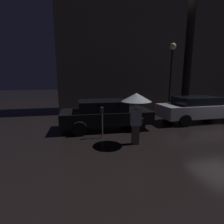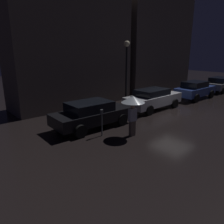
{
  "view_description": "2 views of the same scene",
  "coord_description": "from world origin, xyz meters",
  "views": [
    {
      "loc": [
        -7.37,
        -7.05,
        2.56
      ],
      "look_at": [
        -5.73,
        0.25,
        1.04
      ],
      "focal_mm": 28.0,
      "sensor_mm": 36.0,
      "label": 1
    },
    {
      "loc": [
        -12.41,
        -7.89,
        4.05
      ],
      "look_at": [
        -5.44,
        0.1,
        1.03
      ],
      "focal_mm": 35.0,
      "sensor_mm": 36.0,
      "label": 2
    }
  ],
  "objects": [
    {
      "name": "street_lamp_near",
      "position": [
        -0.98,
        3.6,
        3.23
      ],
      "size": [
        0.42,
        0.42,
        4.68
      ],
      "color": "black",
      "rests_on": "ground"
    },
    {
      "name": "parking_meter",
      "position": [
        -6.22,
        -0.06,
        0.82
      ],
      "size": [
        0.12,
        0.1,
        1.32
      ],
      "color": "#4C5154",
      "rests_on": "ground"
    },
    {
      "name": "building_facade_right",
      "position": [
        5.81,
        6.5,
        4.46
      ],
      "size": [
        8.53,
        3.0,
        8.91
      ],
      "color": "#564C47",
      "rests_on": "ground"
    },
    {
      "name": "ground_plane",
      "position": [
        0.0,
        0.0,
        0.0
      ],
      "size": [
        60.0,
        60.0,
        0.0
      ],
      "primitive_type": "plane",
      "color": "black"
    },
    {
      "name": "parked_car_black",
      "position": [
        -5.85,
        1.28,
        0.75
      ],
      "size": [
        4.44,
        2.01,
        1.42
      ],
      "rotation": [
        0.0,
        0.0,
        -0.03
      ],
      "color": "black",
      "rests_on": "ground"
    },
    {
      "name": "parked_car_silver",
      "position": [
        -0.39,
        1.49,
        0.77
      ],
      "size": [
        4.6,
        1.89,
        1.45
      ],
      "rotation": [
        0.0,
        0.0,
        0.01
      ],
      "color": "#B7B7BF",
      "rests_on": "ground"
    },
    {
      "name": "building_facade_left",
      "position": [
        -3.74,
        6.5,
        4.79
      ],
      "size": [
        9.18,
        3.0,
        9.58
      ],
      "color": "#564C47",
      "rests_on": "ground"
    },
    {
      "name": "pedestrian_with_umbrella",
      "position": [
        -5.09,
        -1.0,
        1.62
      ],
      "size": [
        1.12,
        1.12,
        1.97
      ],
      "rotation": [
        0.0,
        0.0,
        2.98
      ],
      "color": "#66564C",
      "rests_on": "ground"
    }
  ]
}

